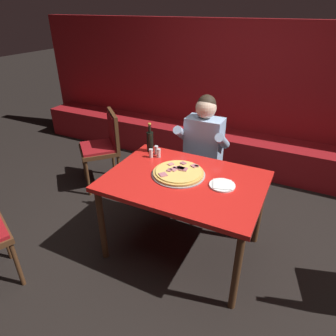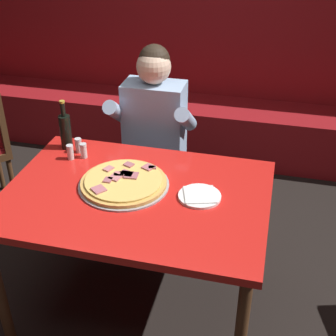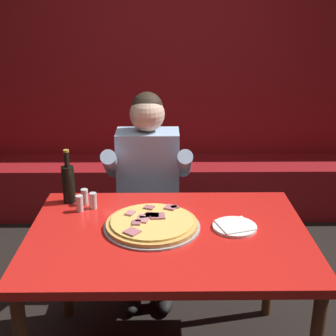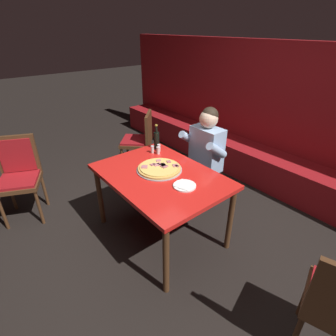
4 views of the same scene
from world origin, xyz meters
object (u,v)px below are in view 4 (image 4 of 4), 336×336
at_px(pizza, 159,168).
at_px(dining_chair_far_right, 141,138).
at_px(shaker_black_pepper, 159,148).
at_px(diner_seated_blue_shirt, 201,156).
at_px(plate_white_paper, 185,186).
at_px(shaker_parmesan, 158,151).
at_px(dining_chair_far_left, 19,172).
at_px(beer_bottle, 157,140).
at_px(main_dining_table, 160,181).
at_px(shaker_oregano, 152,150).

xyz_separation_m(pizza, dining_chair_far_right, (-1.26, 0.61, -0.22)).
relative_size(shaker_black_pepper, dining_chair_far_right, 0.09).
distance_m(diner_seated_blue_shirt, dining_chair_far_right, 1.23).
distance_m(pizza, plate_white_paper, 0.39).
height_order(pizza, shaker_parmesan, shaker_parmesan).
bearing_deg(dining_chair_far_left, beer_bottle, 59.27).
bearing_deg(main_dining_table, dining_chair_far_left, -142.51).
distance_m(plate_white_paper, dining_chair_far_right, 1.78).
bearing_deg(plate_white_paper, shaker_parmesan, 161.72).
bearing_deg(plate_white_paper, shaker_black_pepper, 159.48).
bearing_deg(main_dining_table, dining_chair_far_right, 153.81).
bearing_deg(pizza, shaker_oregano, 153.56).
xyz_separation_m(main_dining_table, pizza, (-0.08, 0.05, 0.10)).
bearing_deg(beer_bottle, shaker_oregano, -57.88).
bearing_deg(diner_seated_blue_shirt, beer_bottle, -139.74).
distance_m(beer_bottle, diner_seated_blue_shirt, 0.56).
xyz_separation_m(shaker_black_pepper, dining_chair_far_left, (-0.91, -1.35, -0.24)).
xyz_separation_m(shaker_black_pepper, dining_chair_far_right, (-0.90, 0.34, -0.24)).
bearing_deg(shaker_black_pepper, shaker_parmesan, -43.97).
relative_size(pizza, plate_white_paper, 2.19).
height_order(main_dining_table, dining_chair_far_left, dining_chair_far_left).
height_order(main_dining_table, shaker_black_pepper, shaker_black_pepper).
height_order(shaker_oregano, dining_chair_far_left, dining_chair_far_left).
bearing_deg(beer_bottle, plate_white_paper, -20.60).
bearing_deg(diner_seated_blue_shirt, dining_chair_far_right, -178.36).
relative_size(shaker_oregano, dining_chair_far_right, 0.09).
bearing_deg(plate_white_paper, diner_seated_blue_shirt, 123.21).
height_order(beer_bottle, shaker_black_pepper, beer_bottle).
xyz_separation_m(beer_bottle, shaker_parmesan, (0.14, -0.08, -0.07)).
bearing_deg(dining_chair_far_left, shaker_oregano, 54.68).
relative_size(main_dining_table, shaker_black_pepper, 15.23).
distance_m(pizza, dining_chair_far_right, 1.42).
distance_m(shaker_parmesan, dining_chair_far_right, 1.06).
bearing_deg(shaker_parmesan, main_dining_table, -34.74).
bearing_deg(shaker_black_pepper, shaker_oregano, -98.64).
xyz_separation_m(main_dining_table, plate_white_paper, (0.31, 0.04, 0.09)).
relative_size(pizza, beer_bottle, 1.57).
height_order(beer_bottle, dining_chair_far_right, beer_bottle).
xyz_separation_m(shaker_parmesan, dining_chair_far_right, (-0.96, 0.39, -0.24)).
relative_size(beer_bottle, dining_chair_far_left, 0.30).
relative_size(shaker_parmesan, diner_seated_blue_shirt, 0.07).
height_order(shaker_black_pepper, diner_seated_blue_shirt, diner_seated_blue_shirt).
height_order(shaker_black_pepper, dining_chair_far_left, dining_chair_far_left).
bearing_deg(diner_seated_blue_shirt, plate_white_paper, -56.79).
bearing_deg(shaker_black_pepper, diner_seated_blue_shirt, 49.79).
bearing_deg(dining_chair_far_right, shaker_black_pepper, -20.76).
bearing_deg(beer_bottle, dining_chair_far_left, -120.73).
distance_m(main_dining_table, plate_white_paper, 0.33).
height_order(plate_white_paper, beer_bottle, beer_bottle).
bearing_deg(plate_white_paper, beer_bottle, 159.40).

